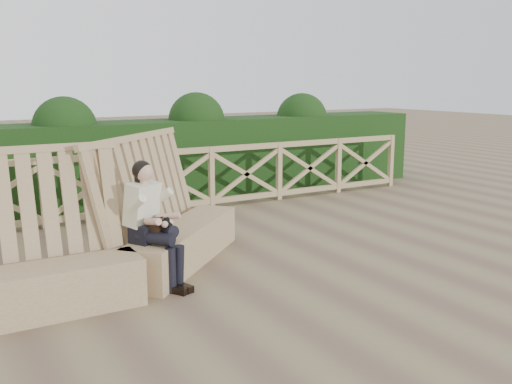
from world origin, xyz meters
TOP-DOWN VIEW (x-y plane):
  - ground at (0.00, 0.00)m, footprint 60.00×60.00m
  - bench at (-2.02, 0.51)m, footprint 4.23×2.21m
  - woman at (-1.58, 0.30)m, footprint 0.59×0.84m
  - guardrail at (0.00, 3.50)m, footprint 10.10×0.09m
  - hedge at (0.00, 4.70)m, footprint 12.00×1.20m

SIDE VIEW (x-z plane):
  - ground at x=0.00m, z-range 0.00..0.00m
  - bench at x=-2.02m, z-range -0.40..1.22m
  - guardrail at x=0.00m, z-range 0.00..1.10m
  - hedge at x=0.00m, z-range 0.00..1.50m
  - woman at x=-1.58m, z-range 0.06..1.46m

